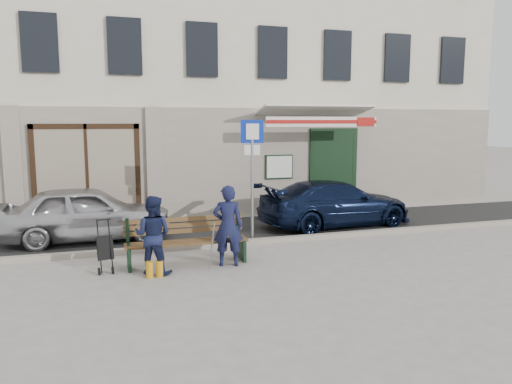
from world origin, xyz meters
name	(u,v)px	position (x,y,z in m)	size (l,w,h in m)	color
ground	(255,263)	(0.00, 0.00, 0.00)	(80.00, 80.00, 0.00)	#9E9991
asphalt_lane	(219,231)	(0.00, 3.10, 0.01)	(60.00, 3.20, 0.01)	#282828
curb	(235,243)	(0.00, 1.50, 0.06)	(60.00, 0.18, 0.12)	#9E9384
building	(182,58)	(0.01, 8.45, 4.97)	(20.00, 8.27, 10.00)	beige
car_silver	(87,213)	(-3.21, 3.00, 0.67)	(1.57, 3.91, 1.33)	#B9BABE
car_navy	(335,203)	(3.16, 2.79, 0.62)	(1.73, 4.27, 1.24)	black
parking_sign	(252,160)	(0.48, 1.73, 1.92)	(0.52, 0.14, 2.84)	gray
bench	(185,242)	(-1.34, 0.35, 0.46)	(2.40, 1.17, 0.98)	brown
man	(228,226)	(-0.54, 0.01, 0.80)	(0.58, 0.38, 1.59)	#141737
woman	(153,235)	(-1.99, -0.08, 0.73)	(0.71, 0.55, 1.46)	#151C3B
stroller	(105,249)	(-2.84, 0.31, 0.44)	(0.32, 0.43, 0.98)	black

